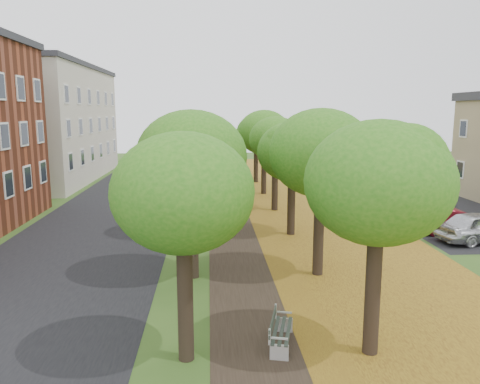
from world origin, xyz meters
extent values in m
plane|color=#2D4C19|center=(0.00, 0.00, 0.00)|extent=(120.00, 120.00, 0.00)
cube|color=black|center=(-7.50, 15.00, 0.00)|extent=(8.00, 70.00, 0.01)
cube|color=black|center=(0.00, 15.00, 0.00)|extent=(3.20, 70.00, 0.01)
cube|color=#A27C1D|center=(5.00, 15.00, 0.01)|extent=(7.50, 70.00, 0.01)
cube|color=black|center=(13.50, 16.00, 0.00)|extent=(9.00, 16.00, 0.01)
cylinder|color=black|center=(-2.20, 0.00, 1.60)|extent=(0.40, 0.40, 3.20)
ellipsoid|color=#276A16|center=(-2.20, 0.00, 4.40)|extent=(3.69, 3.69, 3.14)
cylinder|color=black|center=(-2.20, 6.00, 1.60)|extent=(0.40, 0.40, 3.20)
ellipsoid|color=#276A16|center=(-2.20, 6.00, 4.40)|extent=(3.69, 3.69, 3.14)
cylinder|color=black|center=(-2.20, 12.00, 1.60)|extent=(0.40, 0.40, 3.20)
ellipsoid|color=#276A16|center=(-2.20, 12.00, 4.40)|extent=(3.69, 3.69, 3.14)
cylinder|color=black|center=(-2.20, 18.00, 1.60)|extent=(0.40, 0.40, 3.20)
ellipsoid|color=#276A16|center=(-2.20, 18.00, 4.40)|extent=(3.69, 3.69, 3.14)
cylinder|color=black|center=(-2.20, 24.00, 1.60)|extent=(0.40, 0.40, 3.20)
ellipsoid|color=#276A16|center=(-2.20, 24.00, 4.40)|extent=(3.69, 3.69, 3.14)
cylinder|color=black|center=(-2.20, 30.00, 1.60)|extent=(0.40, 0.40, 3.20)
ellipsoid|color=#276A16|center=(-2.20, 30.00, 4.40)|extent=(3.69, 3.69, 3.14)
cylinder|color=black|center=(2.60, 0.00, 1.60)|extent=(0.40, 0.40, 3.20)
ellipsoid|color=#276A16|center=(2.60, 0.00, 4.40)|extent=(3.69, 3.69, 3.14)
cylinder|color=black|center=(2.60, 6.00, 1.60)|extent=(0.40, 0.40, 3.20)
ellipsoid|color=#276A16|center=(2.60, 6.00, 4.40)|extent=(3.69, 3.69, 3.14)
cylinder|color=black|center=(2.60, 12.00, 1.60)|extent=(0.40, 0.40, 3.20)
ellipsoid|color=#276A16|center=(2.60, 12.00, 4.40)|extent=(3.69, 3.69, 3.14)
cylinder|color=black|center=(2.60, 18.00, 1.60)|extent=(0.40, 0.40, 3.20)
ellipsoid|color=#276A16|center=(2.60, 18.00, 4.40)|extent=(3.69, 3.69, 3.14)
cylinder|color=black|center=(2.60, 24.00, 1.60)|extent=(0.40, 0.40, 3.20)
ellipsoid|color=#276A16|center=(2.60, 24.00, 4.40)|extent=(3.69, 3.69, 3.14)
cylinder|color=black|center=(2.60, 30.00, 1.60)|extent=(0.40, 0.40, 3.20)
ellipsoid|color=#276A16|center=(2.60, 30.00, 4.40)|extent=(3.69, 3.69, 3.14)
cube|color=beige|center=(-17.00, 33.00, 5.00)|extent=(10.00, 20.00, 10.00)
cube|color=#2D2D33|center=(-17.00, 33.00, 10.20)|extent=(10.30, 20.30, 0.40)
cube|color=#2B362C|center=(0.35, 0.53, 0.43)|extent=(0.84, 1.78, 0.04)
cube|color=#2B362C|center=(0.10, 0.59, 0.69)|extent=(0.45, 1.68, 0.25)
cube|color=silver|center=(0.16, -0.24, 0.22)|extent=(0.48, 0.17, 0.43)
cube|color=silver|center=(0.53, 1.29, 0.22)|extent=(0.48, 0.17, 0.43)
cube|color=silver|center=(0.16, -0.24, 0.60)|extent=(0.43, 0.16, 0.04)
cube|color=silver|center=(0.53, 1.29, 0.60)|extent=(0.43, 0.16, 0.04)
imported|color=maroon|center=(11.00, 11.60, 0.67)|extent=(4.12, 1.63, 1.34)
imported|color=#323237|center=(11.00, 15.27, 0.65)|extent=(4.63, 2.23, 1.30)
imported|color=silver|center=(11.27, 19.61, 0.65)|extent=(5.11, 3.87, 1.29)
camera|label=1|loc=(-1.57, -11.14, 6.27)|focal=35.00mm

